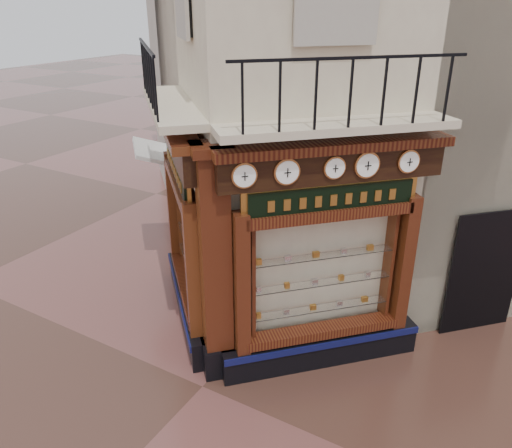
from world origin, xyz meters
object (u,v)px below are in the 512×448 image
Objects in this scene: clock_e at (409,161)px; clock_c at (335,168)px; clock_d at (367,165)px; clock_a at (244,176)px; awning at (165,258)px; signboard_left at (177,168)px; corner_pilaster at (216,271)px; signboard_right at (332,199)px; clock_b at (287,172)px.

clock_c is at bearing 180.00° from clock_e.
clock_c is 0.84× the size of clock_d.
clock_c is 0.94× the size of clock_e.
clock_a reaches higher than awning.
clock_a is 6.04m from awning.
clock_e is 0.18× the size of signboard_left.
clock_c is 0.21× the size of awning.
clock_c is at bearing -155.11° from awning.
signboard_left is (-3.81, -0.73, -0.52)m from clock_e.
clock_d reaches higher than clock_c.
corner_pilaster is at bearing 165.97° from clock_c.
clock_a is 2.34m from signboard_left.
clock_c is (0.94, 0.94, -0.00)m from clock_a.
signboard_right is at bearing -135.00° from signboard_left.
clock_d is 1.12× the size of clock_e.
corner_pilaster reaches higher than clock_a.
clock_b is 0.23× the size of awning.
signboard_left is (-2.03, 1.05, -0.52)m from clock_a.
signboard_left is (1.96, -1.70, 3.10)m from awning.
clock_d is 0.68m from clock_e.
clock_b is at bearing -171.73° from signboard_right.
awning is (-4.93, 1.80, -3.62)m from clock_c.
corner_pilaster is 10.24× the size of clock_b.
signboard_right is (-0.05, 0.11, -0.52)m from clock_c.
clock_d is 0.24× the size of awning.
corner_pilaster is 1.99m from clock_b.
clock_a is at bearing -169.59° from awning.
awning is (-5.77, 0.96, -3.62)m from clock_e.
clock_b is at bearing -180.00° from clock_c.
corner_pilaster reaches higher than clock_e.
clock_c is 6.38m from awning.
corner_pilaster is 1.77m from clock_a.
clock_a reaches higher than clock_e.
clock_a is at bearing -162.39° from signboard_left.
clock_a is at bearing 180.00° from clock_e.
clock_b is 0.19× the size of signboard_right.
clock_d is (0.36, 0.36, 0.00)m from clock_c.
clock_e is (0.84, 0.84, 0.00)m from clock_c.
clock_d is at bearing 0.00° from clock_a.
clock_a is 2.52m from clock_e.
corner_pilaster is 2.12m from signboard_left.
clock_d is (1.87, 1.27, 1.67)m from corner_pilaster.
clock_a is 1.47m from signboard_right.
clock_e is at bearing -144.47° from awning.
clock_d reaches higher than signboard_right.
clock_d is (1.30, 1.30, -0.00)m from clock_a.
corner_pilaster is 1.94× the size of signboard_left.
clock_b is at bearing -149.04° from signboard_left.
signboard_left is at bearing 100.25° from corner_pilaster.
clock_d reaches higher than clock_b.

